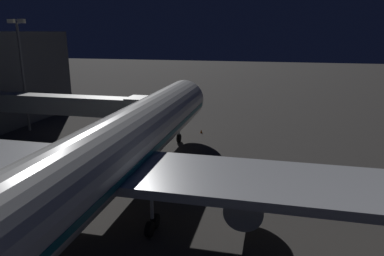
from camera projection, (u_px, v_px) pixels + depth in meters
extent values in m
plane|color=#383533|center=(155.00, 169.00, 41.67)|extent=(320.00, 320.00, 0.00)
cylinder|color=silver|center=(109.00, 154.00, 29.53)|extent=(5.81, 51.20, 5.81)
sphere|color=silver|center=(185.00, 99.00, 53.60)|extent=(5.69, 5.69, 5.69)
cube|color=#146670|center=(110.00, 159.00, 29.64)|extent=(5.87, 49.15, 0.50)
cube|color=black|center=(182.00, 94.00, 51.69)|extent=(3.20, 1.40, 0.90)
cube|color=#B7BABF|center=(107.00, 168.00, 29.19)|extent=(57.09, 8.02, 0.70)
cylinder|color=#B7BABF|center=(246.00, 199.00, 28.17)|extent=(2.98, 4.94, 2.98)
cylinder|color=black|center=(248.00, 186.00, 30.49)|extent=(2.53, 0.15, 2.53)
cylinder|color=#B7BABF|center=(1.00, 174.00, 33.13)|extent=(2.98, 4.94, 2.98)
cylinder|color=black|center=(19.00, 165.00, 35.45)|extent=(2.53, 0.15, 2.53)
cylinder|color=#B7BABF|center=(179.00, 127.00, 51.20)|extent=(0.28, 0.28, 2.23)
cylinder|color=black|center=(179.00, 138.00, 51.65)|extent=(0.45, 1.20, 1.20)
cylinder|color=#B7BABF|center=(152.00, 206.00, 27.96)|extent=(0.28, 0.28, 2.23)
cylinder|color=black|center=(155.00, 221.00, 29.02)|extent=(0.45, 1.20, 1.20)
cylinder|color=black|center=(150.00, 229.00, 27.80)|extent=(0.45, 1.20, 1.20)
cylinder|color=#B7BABF|center=(57.00, 195.00, 29.79)|extent=(0.28, 0.28, 2.23)
cylinder|color=black|center=(63.00, 210.00, 30.85)|extent=(0.45, 1.20, 1.20)
cylinder|color=black|center=(55.00, 217.00, 29.63)|extent=(0.45, 1.20, 1.20)
cube|color=#9E9E99|center=(63.00, 105.00, 49.57)|extent=(22.99, 2.60, 2.50)
cube|color=#9E9E99|center=(140.00, 108.00, 47.07)|extent=(3.20, 3.40, 3.00)
cube|color=black|center=(150.00, 109.00, 46.76)|extent=(0.70, 3.20, 2.70)
cylinder|color=#B7BABF|center=(134.00, 133.00, 48.20)|extent=(0.56, 0.56, 4.48)
cylinder|color=black|center=(139.00, 147.00, 48.58)|extent=(0.25, 0.60, 0.60)
cylinder|color=black|center=(131.00, 146.00, 48.84)|extent=(0.25, 0.60, 0.60)
cylinder|color=#59595E|center=(23.00, 79.00, 55.82)|extent=(0.40, 0.40, 16.89)
cube|color=#F9EFC6|center=(21.00, 21.00, 53.34)|extent=(1.10, 0.50, 0.60)
cube|color=#F9EFC6|center=(11.00, 21.00, 53.73)|extent=(1.10, 0.50, 0.60)
cone|color=orange|center=(201.00, 131.00, 56.43)|extent=(0.36, 0.36, 0.55)
cone|color=orange|center=(175.00, 130.00, 57.39)|extent=(0.36, 0.36, 0.55)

